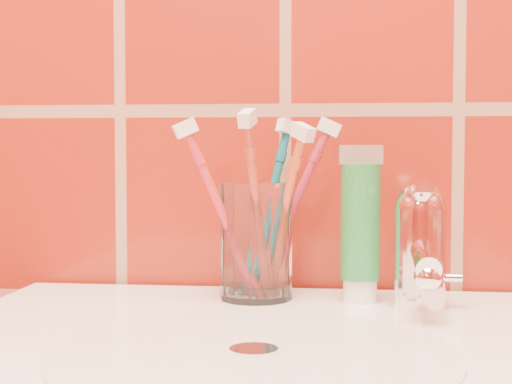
# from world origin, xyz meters

# --- Properties ---
(glass_tumbler) EXTENTS (0.09, 0.09, 0.12)m
(glass_tumbler) POSITION_xyz_m (-0.02, 1.12, 0.91)
(glass_tumbler) COLOR white
(glass_tumbler) RESTS_ON pedestal_sink
(toothpaste_tube) EXTENTS (0.04, 0.04, 0.15)m
(toothpaste_tube) POSITION_xyz_m (0.08, 1.12, 0.92)
(toothpaste_tube) COLOR white
(toothpaste_tube) RESTS_ON pedestal_sink
(faucet) EXTENTS (0.05, 0.11, 0.12)m
(faucet) POSITION_xyz_m (0.14, 1.09, 0.91)
(faucet) COLOR white
(faucet) RESTS_ON pedestal_sink
(toothbrush_0) EXTENTS (0.12, 0.12, 0.20)m
(toothbrush_0) POSITION_xyz_m (-0.01, 1.15, 0.94)
(toothbrush_0) COLOR #0D6574
(toothbrush_0) RESTS_ON glass_tumbler
(toothbrush_1) EXTENTS (0.12, 0.11, 0.18)m
(toothbrush_1) POSITION_xyz_m (0.01, 1.14, 0.94)
(toothbrush_1) COLOR #A32339
(toothbrush_1) RESTS_ON glass_tumbler
(toothbrush_2) EXTENTS (0.13, 0.13, 0.19)m
(toothbrush_2) POSITION_xyz_m (0.00, 1.11, 0.94)
(toothbrush_2) COLOR #C34C22
(toothbrush_2) RESTS_ON glass_tumbler
(toothbrush_3) EXTENTS (0.14, 0.13, 0.19)m
(toothbrush_3) POSITION_xyz_m (-0.05, 1.10, 0.94)
(toothbrush_3) COLOR red
(toothbrush_3) RESTS_ON glass_tumbler
(toothbrush_4) EXTENTS (0.06, 0.14, 0.21)m
(toothbrush_4) POSITION_xyz_m (-0.02, 1.10, 0.94)
(toothbrush_4) COLOR #AA3824
(toothbrush_4) RESTS_ON glass_tumbler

